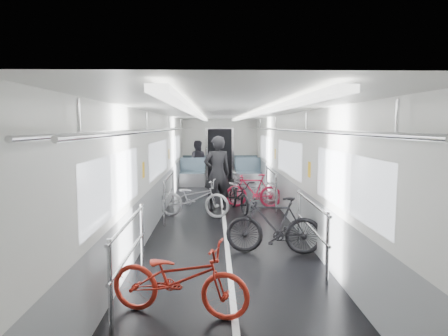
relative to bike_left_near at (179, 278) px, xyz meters
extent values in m
cube|color=black|center=(0.62, 4.69, -0.42)|extent=(3.00, 14.00, 0.01)
cube|color=white|center=(0.62, 4.69, 1.98)|extent=(3.00, 14.00, 0.02)
cube|color=silver|center=(-0.88, 4.69, 0.78)|extent=(0.02, 14.00, 2.40)
cube|color=silver|center=(2.12, 4.69, 0.78)|extent=(0.02, 14.00, 2.40)
cube|color=silver|center=(0.62, 11.69, 0.78)|extent=(3.00, 0.02, 2.40)
cube|color=white|center=(0.62, 4.69, -0.42)|extent=(0.08, 13.80, 0.01)
cube|color=gray|center=(-0.85, 4.69, 0.03)|extent=(0.01, 13.90, 0.90)
cube|color=gray|center=(2.09, 4.69, 0.03)|extent=(0.01, 13.90, 0.90)
cube|color=white|center=(-0.85, 4.69, 0.98)|extent=(0.01, 10.80, 0.75)
cube|color=white|center=(2.09, 4.69, 0.98)|extent=(0.01, 10.80, 0.75)
cube|color=white|center=(0.07, 4.69, 1.92)|extent=(0.14, 13.40, 0.05)
cube|color=white|center=(1.17, 4.69, 1.92)|extent=(0.14, 13.40, 0.05)
cube|color=black|center=(0.62, 11.63, 0.58)|extent=(0.95, 0.10, 2.00)
imported|color=red|center=(0.00, 0.00, 0.00)|extent=(1.70, 0.95, 0.85)
imported|color=#B2B2B7|center=(-0.09, 4.88, 0.02)|extent=(1.78, 0.94, 0.89)
imported|color=black|center=(1.39, 2.14, 0.06)|extent=(1.65, 0.67, 0.96)
imported|color=silver|center=(1.40, 6.55, 0.02)|extent=(1.71, 0.64, 0.89)
imported|color=#BA1735|center=(1.41, 5.95, 0.02)|extent=(1.51, 0.62, 0.88)
imported|color=black|center=(1.00, 5.45, -0.02)|extent=(0.88, 1.60, 0.80)
imported|color=black|center=(0.47, 5.55, 0.52)|extent=(0.77, 0.59, 1.88)
imported|color=#2B2930|center=(-0.26, 10.74, 0.37)|extent=(0.79, 0.63, 1.58)
camera|label=1|loc=(0.40, -4.33, 1.70)|focal=32.00mm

